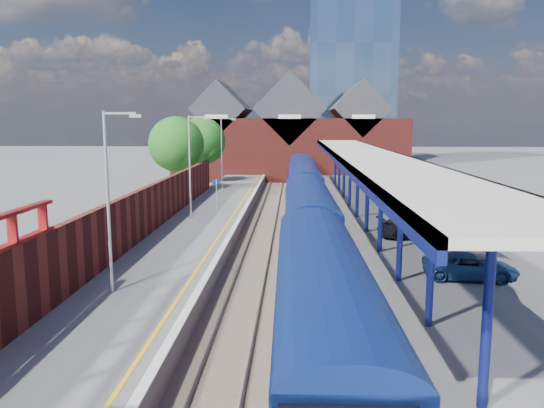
{
  "coord_description": "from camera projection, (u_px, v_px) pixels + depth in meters",
  "views": [
    {
      "loc": [
        0.59,
        -13.69,
        7.59
      ],
      "look_at": [
        -0.75,
        18.34,
        2.6
      ],
      "focal_mm": 35.0,
      "sensor_mm": 36.0,
      "label": 1
    }
  ],
  "objects": [
    {
      "name": "yellow_line",
      "position": [
        227.0,
        224.0,
        34.45
      ],
      "size": [
        0.14,
        76.0,
        0.01
      ],
      "primitive_type": "cube",
      "color": "yellow",
      "rests_on": "left_platform"
    },
    {
      "name": "station_building",
      "position": [
        290.0,
        138.0,
        71.12
      ],
      "size": [
        30.0,
        12.12,
        13.78
      ],
      "color": "maroon",
      "rests_on": "ground"
    },
    {
      "name": "tree_far",
      "position": [
        203.0,
        142.0,
        57.61
      ],
      "size": [
        5.2,
        5.2,
        8.1
      ],
      "color": "#382314",
      "rests_on": "ground"
    },
    {
      "name": "parked_car_blue",
      "position": [
        470.0,
        266.0,
        22.38
      ],
      "size": [
        4.05,
        2.19,
        1.08
      ],
      "primitive_type": "imported",
      "rotation": [
        0.0,
        0.0,
        1.46
      ],
      "color": "navy",
      "rests_on": "right_platform"
    },
    {
      "name": "lamp_post_c",
      "position": [
        192.0,
        160.0,
        35.92
      ],
      "size": [
        1.48,
        0.18,
        7.0
      ],
      "color": "#A5A8AA",
      "rests_on": "left_platform"
    },
    {
      "name": "platform_sign",
      "position": [
        216.0,
        190.0,
        38.19
      ],
      "size": [
        0.55,
        0.08,
        2.5
      ],
      "color": "#A5A8AA",
      "rests_on": "left_platform"
    },
    {
      "name": "tree_near",
      "position": [
        178.0,
        146.0,
        49.75
      ],
      "size": [
        5.2,
        5.2,
        8.1
      ],
      "color": "#382314",
      "rests_on": "ground"
    },
    {
      "name": "ballast_bed",
      "position": [
        285.0,
        239.0,
        34.44
      ],
      "size": [
        6.0,
        76.0,
        0.06
      ],
      "primitive_type": "cube",
      "color": "#473D33",
      "rests_on": "ground"
    },
    {
      "name": "train",
      "position": [
        306.0,
        193.0,
        41.2
      ],
      "size": [
        3.01,
        65.93,
        3.45
      ],
      "color": "#0C1C55",
      "rests_on": "ground"
    },
    {
      "name": "lamp_post_d",
      "position": [
        223.0,
        149.0,
        51.71
      ],
      "size": [
        1.48,
        0.18,
        7.0
      ],
      "color": "#A5A8AA",
      "rests_on": "left_platform"
    },
    {
      "name": "lamp_post_b",
      "position": [
        111.0,
        191.0,
        20.12
      ],
      "size": [
        1.48,
        0.18,
        7.0
      ],
      "color": "#A5A8AA",
      "rests_on": "left_platform"
    },
    {
      "name": "left_platform",
      "position": [
        201.0,
        231.0,
        34.6
      ],
      "size": [
        5.0,
        76.0,
        1.0
      ],
      "primitive_type": "cube",
      "color": "#565659",
      "rests_on": "ground"
    },
    {
      "name": "coping_left",
      "position": [
        236.0,
        224.0,
        34.42
      ],
      "size": [
        0.3,
        76.0,
        0.05
      ],
      "primitive_type": "cube",
      "color": "silver",
      "rests_on": "left_platform"
    },
    {
      "name": "parked_car_silver",
      "position": [
        468.0,
        258.0,
        23.39
      ],
      "size": [
        3.73,
        1.31,
        1.23
      ],
      "primitive_type": "imported",
      "rotation": [
        0.0,
        0.0,
        1.57
      ],
      "color": "#9E9DA1",
      "rests_on": "right_platform"
    },
    {
      "name": "parked_car_dark",
      "position": [
        416.0,
        227.0,
        30.22
      ],
      "size": [
        4.47,
        2.2,
        1.25
      ],
      "primitive_type": "imported",
      "rotation": [
        0.0,
        0.0,
        1.68
      ],
      "color": "black",
      "rests_on": "right_platform"
    },
    {
      "name": "ground",
      "position": [
        287.0,
        213.0,
        44.32
      ],
      "size": [
        240.0,
        240.0,
        0.0
      ],
      "primitive_type": "plane",
      "color": "#5B5B5E",
      "rests_on": "ground"
    },
    {
      "name": "glass_tower",
      "position": [
        350.0,
        47.0,
        90.16
      ],
      "size": [
        14.2,
        14.2,
        40.3
      ],
      "color": "slate",
      "rests_on": "ground"
    },
    {
      "name": "canopy",
      "position": [
        367.0,
        157.0,
        35.34
      ],
      "size": [
        4.5,
        52.0,
        4.48
      ],
      "color": "#0F1559",
      "rests_on": "right_platform"
    },
    {
      "name": "rails",
      "position": [
        285.0,
        238.0,
        34.43
      ],
      "size": [
        4.51,
        76.0,
        0.14
      ],
      "color": "slate",
      "rests_on": "ground"
    },
    {
      "name": "coping_right",
      "position": [
        333.0,
        225.0,
        34.16
      ],
      "size": [
        0.3,
        76.0,
        0.05
      ],
      "primitive_type": "cube",
      "color": "silver",
      "rests_on": "right_platform"
    },
    {
      "name": "brick_wall",
      "position": [
        130.0,
        220.0,
        28.02
      ],
      "size": [
        0.35,
        50.0,
        3.86
      ],
      "color": "maroon",
      "rests_on": "left_platform"
    },
    {
      "name": "right_platform",
      "position": [
        378.0,
        233.0,
        34.12
      ],
      "size": [
        6.0,
        76.0,
        1.0
      ],
      "primitive_type": "cube",
      "color": "#565659",
      "rests_on": "ground"
    }
  ]
}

